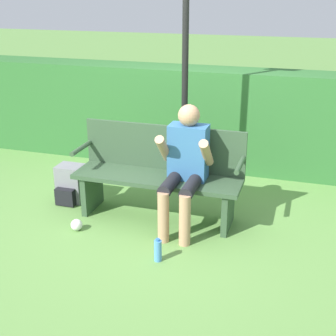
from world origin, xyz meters
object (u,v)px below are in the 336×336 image
(person_seated, at_px, (185,162))
(signpost, at_px, (185,56))
(backpack, at_px, (71,184))
(water_bottle, at_px, (158,250))
(park_bench, at_px, (159,173))

(person_seated, height_order, signpost, signpost)
(person_seated, relative_size, backpack, 2.94)
(water_bottle, relative_size, signpost, 0.08)
(park_bench, relative_size, person_seated, 1.40)
(signpost, bearing_deg, person_seated, -73.78)
(backpack, distance_m, signpost, 1.92)
(person_seated, bearing_deg, park_bench, 155.64)
(park_bench, bearing_deg, signpost, 80.49)
(person_seated, height_order, backpack, person_seated)
(water_bottle, bearing_deg, backpack, 146.07)
(park_bench, xyz_separation_m, person_seated, (0.32, -0.14, 0.20))
(park_bench, height_order, person_seated, person_seated)
(person_seated, distance_m, water_bottle, 0.93)
(backpack, height_order, water_bottle, backpack)
(park_bench, height_order, backpack, park_bench)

